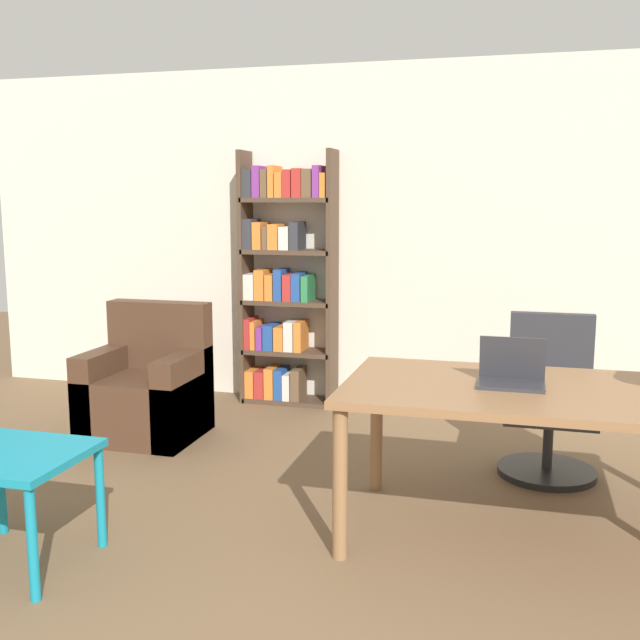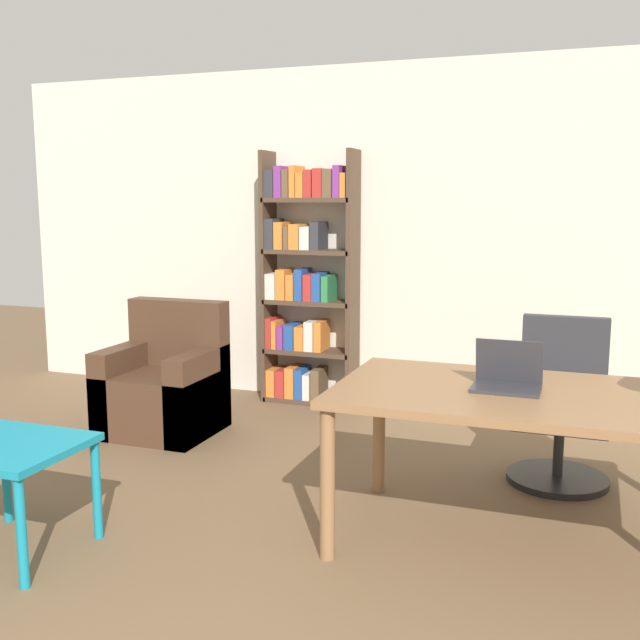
% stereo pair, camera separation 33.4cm
% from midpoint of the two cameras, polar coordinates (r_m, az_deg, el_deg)
% --- Properties ---
extents(wall_back, '(8.00, 0.06, 2.70)m').
position_cam_midpoint_polar(wall_back, '(5.91, 12.63, 6.00)').
color(wall_back, beige).
rests_on(wall_back, ground_plane).
extents(desk, '(1.87, 1.00, 0.76)m').
position_cam_midpoint_polar(desk, '(3.70, 18.59, -6.53)').
color(desk, olive).
rests_on(desk, ground_plane).
extents(laptop, '(0.31, 0.22, 0.23)m').
position_cam_midpoint_polar(laptop, '(3.70, 16.62, -4.32)').
color(laptop, '#2D2D33').
rests_on(laptop, desk).
extents(office_chair, '(0.59, 0.59, 0.96)m').
position_cam_midpoint_polar(office_chair, '(4.74, 19.85, -6.53)').
color(office_chair, black).
rests_on(office_chair, ground_plane).
extents(side_table_blue, '(0.63, 0.59, 0.53)m').
position_cam_midpoint_polar(side_table_blue, '(3.76, -20.20, -9.98)').
color(side_table_blue, teal).
rests_on(side_table_blue, ground_plane).
extents(armchair, '(0.76, 0.68, 0.93)m').
position_cam_midpoint_polar(armchair, '(5.46, -10.08, -5.19)').
color(armchair, '#472D1E').
rests_on(armchair, ground_plane).
extents(bookshelf, '(0.77, 0.28, 2.04)m').
position_cam_midpoint_polar(bookshelf, '(6.05, 0.37, 2.80)').
color(bookshelf, '#4C3828').
rests_on(bookshelf, ground_plane).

